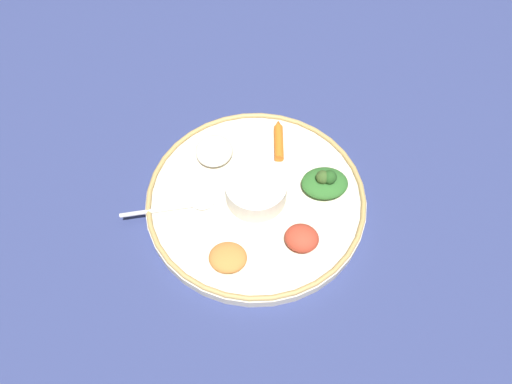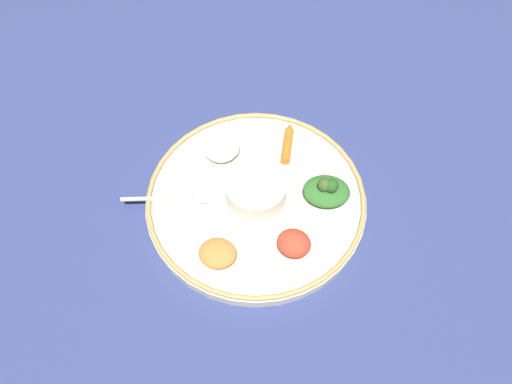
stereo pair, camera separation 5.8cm
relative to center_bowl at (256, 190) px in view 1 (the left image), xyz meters
The scene contains 10 objects.
ground_plane 0.04m from the center_bowl, ahead, with size 2.40×2.40×0.00m, color navy.
platter 0.03m from the center_bowl, ahead, with size 0.35×0.35×0.02m, color beige.
platter_rim 0.02m from the center_bowl, ahead, with size 0.34×0.34×0.01m, color tan.
center_bowl is the anchor object (origin of this frame).
spoon 0.11m from the center_bowl, 136.86° to the left, with size 0.12×0.11×0.01m.
greens_pile 0.11m from the center_bowl, 43.24° to the right, with size 0.09×0.09×0.04m.
carrot_near_spoon 0.12m from the center_bowl, 17.93° to the left, with size 0.07×0.06×0.02m.
mound_squash 0.12m from the center_bowl, 163.14° to the right, with size 0.06×0.05×0.02m, color #C67A38.
mound_berbere_red 0.10m from the center_bowl, 103.14° to the right, with size 0.05×0.05×0.03m, color #B73D28.
mound_rice_white 0.11m from the center_bowl, 76.86° to the left, with size 0.06×0.06×0.02m, color silver.
Camera 1 is at (-0.33, -0.25, 0.67)m, focal length 34.82 mm.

